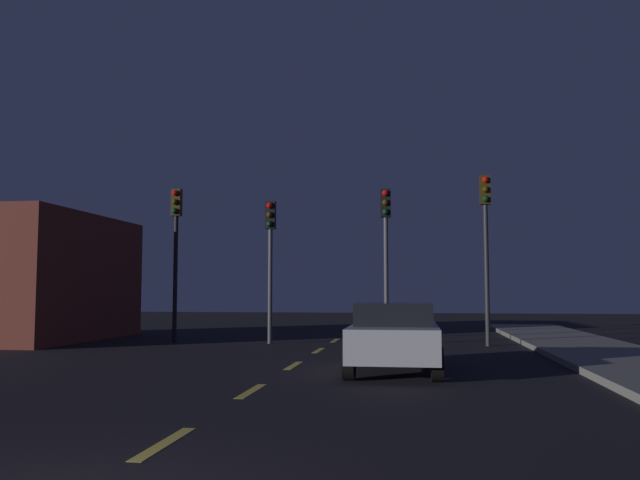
{
  "coord_description": "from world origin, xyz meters",
  "views": [
    {
      "loc": [
        2.76,
        -4.37,
        1.66
      ],
      "look_at": [
        0.09,
        13.68,
        3.11
      ],
      "focal_mm": 36.59,
      "sensor_mm": 36.0,
      "label": 1
    }
  ],
  "objects_px": {
    "traffic_signal_center_left": "(270,243)",
    "car_stopped_ahead": "(395,336)",
    "traffic_signal_far_right": "(486,227)",
    "traffic_signal_center_right": "(386,235)",
    "traffic_signal_far_left": "(176,235)"
  },
  "relations": [
    {
      "from": "traffic_signal_center_left",
      "to": "traffic_signal_center_right",
      "type": "bearing_deg",
      "value": 0.01
    },
    {
      "from": "traffic_signal_far_right",
      "to": "traffic_signal_center_right",
      "type": "bearing_deg",
      "value": -179.99
    },
    {
      "from": "traffic_signal_far_left",
      "to": "traffic_signal_far_right",
      "type": "height_order",
      "value": "traffic_signal_far_right"
    },
    {
      "from": "traffic_signal_far_left",
      "to": "traffic_signal_far_right",
      "type": "distance_m",
      "value": 10.02
    },
    {
      "from": "traffic_signal_center_left",
      "to": "traffic_signal_far_right",
      "type": "height_order",
      "value": "traffic_signal_far_right"
    },
    {
      "from": "traffic_signal_center_right",
      "to": "traffic_signal_far_right",
      "type": "bearing_deg",
      "value": 0.01
    },
    {
      "from": "traffic_signal_center_left",
      "to": "car_stopped_ahead",
      "type": "xyz_separation_m",
      "value": [
        4.21,
        -6.77,
        -2.49
      ]
    },
    {
      "from": "traffic_signal_center_right",
      "to": "car_stopped_ahead",
      "type": "xyz_separation_m",
      "value": [
        0.47,
        -6.77,
        -2.7
      ]
    },
    {
      "from": "traffic_signal_center_left",
      "to": "traffic_signal_center_right",
      "type": "height_order",
      "value": "traffic_signal_center_right"
    },
    {
      "from": "traffic_signal_center_right",
      "to": "traffic_signal_far_right",
      "type": "relative_size",
      "value": 0.93
    },
    {
      "from": "traffic_signal_center_right",
      "to": "car_stopped_ahead",
      "type": "height_order",
      "value": "traffic_signal_center_right"
    },
    {
      "from": "traffic_signal_center_right",
      "to": "traffic_signal_far_right",
      "type": "xyz_separation_m",
      "value": [
        3.08,
        0.0,
        0.22
      ]
    },
    {
      "from": "traffic_signal_center_right",
      "to": "traffic_signal_far_right",
      "type": "distance_m",
      "value": 3.09
    },
    {
      "from": "traffic_signal_center_left",
      "to": "traffic_signal_far_right",
      "type": "relative_size",
      "value": 0.87
    },
    {
      "from": "traffic_signal_far_left",
      "to": "traffic_signal_center_left",
      "type": "bearing_deg",
      "value": -0.02
    }
  ]
}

